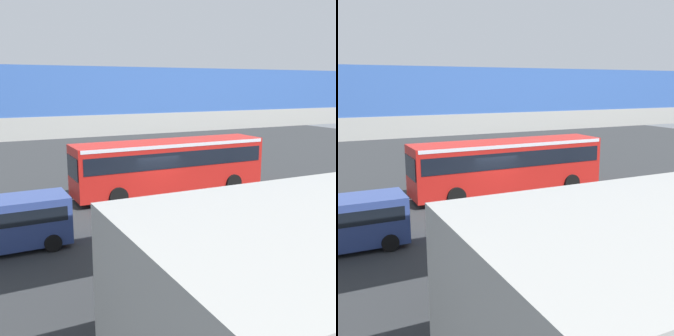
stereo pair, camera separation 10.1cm
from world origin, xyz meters
TOP-DOWN VIEW (x-y plane):
  - ground at (0.00, 0.00)m, footprint 80.00×80.00m
  - city_bus at (-1.31, -0.90)m, footprint 11.54×2.85m
  - parked_van at (8.28, 4.07)m, footprint 4.80×2.17m
  - lane_dash_leftmost at (-4.00, -2.03)m, footprint 2.00×0.20m
  - lane_dash_left at (0.00, -2.03)m, footprint 2.00×0.20m
  - lane_dash_centre at (4.00, -2.03)m, footprint 2.00×0.20m
  - pedestrian_overpass at (0.00, 10.00)m, footprint 24.23×2.60m

SIDE VIEW (x-z plane):
  - ground at x=0.00m, z-range 0.00..0.00m
  - lane_dash_leftmost at x=-4.00m, z-range 0.00..0.01m
  - lane_dash_left at x=0.00m, z-range 0.00..0.01m
  - lane_dash_centre at x=4.00m, z-range 0.00..0.01m
  - parked_van at x=8.28m, z-range 0.16..2.21m
  - city_bus at x=-1.31m, z-range 0.31..3.46m
  - pedestrian_overpass at x=0.00m, z-range 1.58..8.35m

